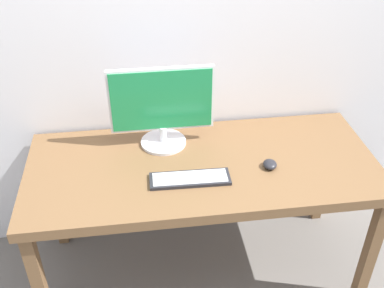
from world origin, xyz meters
TOP-DOWN VIEW (x-y plane):
  - ground_plane at (0.00, 0.00)m, footprint 6.00×6.00m
  - desk at (0.00, 0.00)m, footprint 1.76×0.76m
  - monitor at (-0.18, 0.21)m, footprint 0.53×0.24m
  - keyboard_primary at (-0.08, -0.13)m, footprint 0.39×0.13m
  - mouse at (0.32, -0.08)m, footprint 0.08×0.09m

SIDE VIEW (x-z plane):
  - ground_plane at x=0.00m, z-range 0.00..0.00m
  - desk at x=0.00m, z-range 0.31..1.08m
  - keyboard_primary at x=-0.08m, z-range 0.77..0.79m
  - mouse at x=0.32m, z-range 0.77..0.81m
  - monitor at x=-0.18m, z-range 0.77..1.21m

